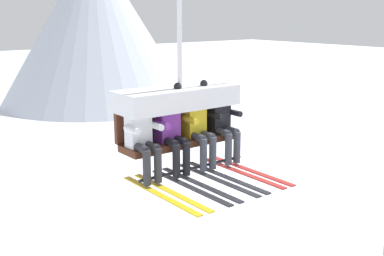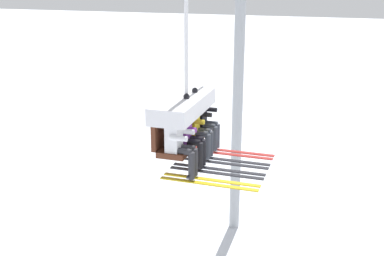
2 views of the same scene
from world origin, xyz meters
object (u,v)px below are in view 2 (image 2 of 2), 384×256
lift_tower_far (238,97)px  skier_black (206,118)px  skier_yellow (198,124)px  skier_white (181,142)px  skier_purple (190,132)px  chairlift_chair (183,111)px

lift_tower_far → skier_black: bearing=-172.6°
skier_yellow → skier_black: bearing=-0.8°
skier_white → skier_black: same height
lift_tower_far → skier_purple: bearing=-173.5°
skier_white → skier_purple: (0.49, 0.01, 0.02)m
lift_tower_far → skier_white: 8.75m
skier_purple → skier_black: size_ratio=1.00×
skier_yellow → lift_tower_far: bearing=6.9°
skier_purple → skier_yellow: 0.49m
lift_tower_far → skier_yellow: 7.80m
skier_yellow → skier_white: bearing=-179.6°
chairlift_chair → skier_yellow: size_ratio=2.12×
skier_white → skier_purple: skier_purple is taller
lift_tower_far → skier_black: (-7.14, -0.93, 1.38)m
lift_tower_far → skier_white: (-8.59, -0.93, 1.38)m
skier_purple → skier_yellow: (0.49, 0.00, 0.00)m
lift_tower_far → skier_purple: size_ratio=5.66×
lift_tower_far → skier_purple: (-8.10, -0.93, 1.40)m
lift_tower_far → skier_white: lift_tower_far is taller
chairlift_chair → skier_purple: (-0.24, -0.21, -0.31)m
skier_purple → skier_white: bearing=-179.2°
chairlift_chair → skier_purple: chairlift_chair is taller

